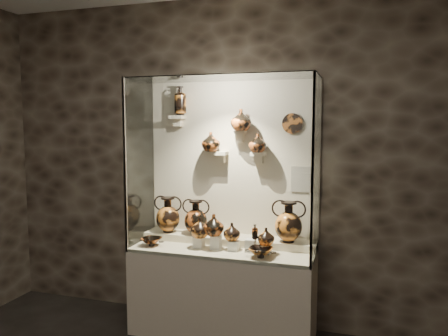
# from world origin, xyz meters

# --- Properties ---
(wall_back) EXTENTS (5.00, 0.02, 3.20)m
(wall_back) POSITION_xyz_m (0.00, 2.50, 1.60)
(wall_back) COLOR #2C231C
(wall_back) RESTS_ON ground
(plinth) EXTENTS (1.70, 0.60, 0.80)m
(plinth) POSITION_xyz_m (0.00, 2.18, 0.40)
(plinth) COLOR beige
(plinth) RESTS_ON floor
(front_tier) EXTENTS (1.68, 0.58, 0.03)m
(front_tier) POSITION_xyz_m (0.00, 2.18, 0.82)
(front_tier) COLOR beige
(front_tier) RESTS_ON plinth
(rear_tier) EXTENTS (1.70, 0.25, 0.10)m
(rear_tier) POSITION_xyz_m (0.00, 2.35, 0.85)
(rear_tier) COLOR beige
(rear_tier) RESTS_ON plinth
(back_panel) EXTENTS (1.70, 0.03, 1.60)m
(back_panel) POSITION_xyz_m (0.00, 2.50, 1.60)
(back_panel) COLOR beige
(back_panel) RESTS_ON plinth
(glass_front) EXTENTS (1.70, 0.01, 1.60)m
(glass_front) POSITION_xyz_m (0.00, 1.88, 1.60)
(glass_front) COLOR white
(glass_front) RESTS_ON plinth
(glass_left) EXTENTS (0.01, 0.60, 1.60)m
(glass_left) POSITION_xyz_m (-0.85, 2.18, 1.60)
(glass_left) COLOR white
(glass_left) RESTS_ON plinth
(glass_right) EXTENTS (0.01, 0.60, 1.60)m
(glass_right) POSITION_xyz_m (0.85, 2.18, 1.60)
(glass_right) COLOR white
(glass_right) RESTS_ON plinth
(glass_top) EXTENTS (1.70, 0.60, 0.01)m
(glass_top) POSITION_xyz_m (0.00, 2.18, 2.40)
(glass_top) COLOR white
(glass_top) RESTS_ON back_panel
(frame_post_left) EXTENTS (0.02, 0.02, 1.60)m
(frame_post_left) POSITION_xyz_m (-0.84, 1.89, 1.60)
(frame_post_left) COLOR gray
(frame_post_left) RESTS_ON plinth
(frame_post_right) EXTENTS (0.02, 0.02, 1.60)m
(frame_post_right) POSITION_xyz_m (0.84, 1.89, 1.60)
(frame_post_right) COLOR gray
(frame_post_right) RESTS_ON plinth
(pedestal_a) EXTENTS (0.09, 0.09, 0.10)m
(pedestal_a) POSITION_xyz_m (-0.22, 2.13, 0.88)
(pedestal_a) COLOR silver
(pedestal_a) RESTS_ON front_tier
(pedestal_b) EXTENTS (0.09, 0.09, 0.13)m
(pedestal_b) POSITION_xyz_m (-0.05, 2.13, 0.90)
(pedestal_b) COLOR silver
(pedestal_b) RESTS_ON front_tier
(pedestal_c) EXTENTS (0.09, 0.09, 0.09)m
(pedestal_c) POSITION_xyz_m (0.12, 2.13, 0.88)
(pedestal_c) COLOR silver
(pedestal_c) RESTS_ON front_tier
(pedestal_d) EXTENTS (0.09, 0.09, 0.12)m
(pedestal_d) POSITION_xyz_m (0.28, 2.13, 0.89)
(pedestal_d) COLOR silver
(pedestal_d) RESTS_ON front_tier
(pedestal_e) EXTENTS (0.09, 0.09, 0.08)m
(pedestal_e) POSITION_xyz_m (0.42, 2.13, 0.87)
(pedestal_e) COLOR silver
(pedestal_e) RESTS_ON front_tier
(bracket_ul) EXTENTS (0.14, 0.12, 0.04)m
(bracket_ul) POSITION_xyz_m (-0.55, 2.42, 2.05)
(bracket_ul) COLOR beige
(bracket_ul) RESTS_ON back_panel
(bracket_ca) EXTENTS (0.14, 0.12, 0.04)m
(bracket_ca) POSITION_xyz_m (-0.10, 2.42, 1.70)
(bracket_ca) COLOR beige
(bracket_ca) RESTS_ON back_panel
(bracket_cb) EXTENTS (0.10, 0.12, 0.04)m
(bracket_cb) POSITION_xyz_m (0.10, 2.42, 1.90)
(bracket_cb) COLOR beige
(bracket_cb) RESTS_ON back_panel
(bracket_cc) EXTENTS (0.14, 0.12, 0.04)m
(bracket_cc) POSITION_xyz_m (0.28, 2.42, 1.70)
(bracket_cc) COLOR beige
(bracket_cc) RESTS_ON back_panel
(amphora_left) EXTENTS (0.37, 0.37, 0.36)m
(amphora_left) POSITION_xyz_m (-0.62, 2.33, 1.08)
(amphora_left) COLOR orange
(amphora_left) RESTS_ON rear_tier
(amphora_mid) EXTENTS (0.28, 0.28, 0.34)m
(amphora_mid) POSITION_xyz_m (-0.32, 2.33, 1.07)
(amphora_mid) COLOR #9D481B
(amphora_mid) RESTS_ON rear_tier
(amphora_right) EXTENTS (0.39, 0.39, 0.38)m
(amphora_right) POSITION_xyz_m (0.59, 2.32, 1.09)
(amphora_right) COLOR orange
(amphora_right) RESTS_ON rear_tier
(jug_a) EXTENTS (0.23, 0.23, 0.19)m
(jug_a) POSITION_xyz_m (-0.20, 2.11, 1.02)
(jug_a) COLOR orange
(jug_a) RESTS_ON pedestal_a
(jug_b) EXTENTS (0.22, 0.22, 0.20)m
(jug_b) POSITION_xyz_m (-0.07, 2.12, 1.06)
(jug_b) COLOR #9D481B
(jug_b) RESTS_ON pedestal_b
(jug_c) EXTENTS (0.19, 0.19, 0.16)m
(jug_c) POSITION_xyz_m (0.10, 2.15, 1.00)
(jug_c) COLOR orange
(jug_c) RESTS_ON pedestal_c
(jug_e) EXTENTS (0.18, 0.18, 0.16)m
(jug_e) POSITION_xyz_m (0.42, 2.11, 0.99)
(jug_e) COLOR orange
(jug_e) RESTS_ON pedestal_e
(lekythos_small) EXTENTS (0.08, 0.08, 0.15)m
(lekythos_small) POSITION_xyz_m (0.32, 2.15, 1.03)
(lekythos_small) COLOR #9D481B
(lekythos_small) RESTS_ON pedestal_d
(kylix_left) EXTENTS (0.27, 0.24, 0.10)m
(kylix_left) POSITION_xyz_m (-0.67, 2.05, 0.88)
(kylix_left) COLOR #9D481B
(kylix_left) RESTS_ON front_tier
(kylix_right) EXTENTS (0.28, 0.24, 0.11)m
(kylix_right) POSITION_xyz_m (0.40, 2.00, 0.88)
(kylix_right) COLOR orange
(kylix_right) RESTS_ON front_tier
(lekythos_tall) EXTENTS (0.15, 0.15, 0.32)m
(lekythos_tall) POSITION_xyz_m (-0.51, 2.40, 2.23)
(lekythos_tall) COLOR orange
(lekythos_tall) RESTS_ON bracket_ul
(ovoid_vase_a) EXTENTS (0.24, 0.24, 0.19)m
(ovoid_vase_a) POSITION_xyz_m (-0.18, 2.38, 1.81)
(ovoid_vase_a) COLOR #9D481B
(ovoid_vase_a) RESTS_ON bracket_ca
(ovoid_vase_b) EXTENTS (0.26, 0.26, 0.20)m
(ovoid_vase_b) POSITION_xyz_m (0.12, 2.37, 2.02)
(ovoid_vase_b) COLOR #9D481B
(ovoid_vase_b) RESTS_ON bracket_cb
(ovoid_vase_c) EXTENTS (0.18, 0.18, 0.17)m
(ovoid_vase_c) POSITION_xyz_m (0.28, 2.39, 1.80)
(ovoid_vase_c) COLOR #9D481B
(ovoid_vase_c) RESTS_ON bracket_cc
(wall_plate) EXTENTS (0.19, 0.02, 0.19)m
(wall_plate) POSITION_xyz_m (0.59, 2.47, 1.99)
(wall_plate) COLOR #A35520
(wall_plate) RESTS_ON back_panel
(info_placard) EXTENTS (0.18, 0.01, 0.24)m
(info_placard) POSITION_xyz_m (0.68, 2.47, 1.47)
(info_placard) COLOR beige
(info_placard) RESTS_ON back_panel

